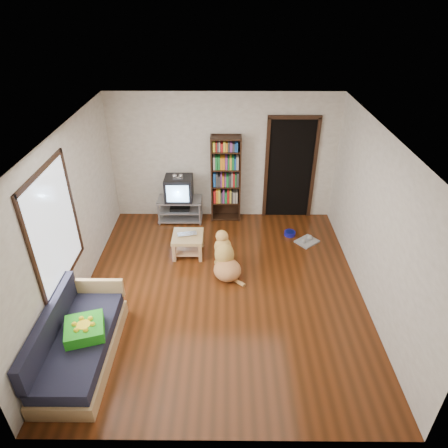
{
  "coord_description": "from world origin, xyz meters",
  "views": [
    {
      "loc": [
        0.07,
        -5.01,
        4.31
      ],
      "look_at": [
        0.03,
        0.6,
        0.9
      ],
      "focal_mm": 32.0,
      "sensor_mm": 36.0,
      "label": 1
    }
  ],
  "objects_px": {
    "dog_bowl": "(290,233)",
    "coffee_table": "(188,241)",
    "laptop": "(187,236)",
    "dog": "(225,259)",
    "tv_stand": "(180,209)",
    "sofa": "(78,344)",
    "green_cushion": "(85,329)",
    "crt_tv": "(179,188)",
    "grey_rag": "(307,241)",
    "bookshelf": "(226,175)"
  },
  "relations": [
    {
      "from": "dog_bowl",
      "to": "sofa",
      "type": "xyz_separation_m",
      "value": [
        -3.2,
        -3.05,
        0.22
      ]
    },
    {
      "from": "dog",
      "to": "green_cushion",
      "type": "bearing_deg",
      "value": -134.58
    },
    {
      "from": "sofa",
      "to": "dog",
      "type": "height_order",
      "value": "sofa"
    },
    {
      "from": "grey_rag",
      "to": "dog",
      "type": "distance_m",
      "value": 1.85
    },
    {
      "from": "dog_bowl",
      "to": "tv_stand",
      "type": "xyz_separation_m",
      "value": [
        -2.22,
        0.58,
        0.23
      ]
    },
    {
      "from": "coffee_table",
      "to": "dog",
      "type": "xyz_separation_m",
      "value": [
        0.68,
        -0.55,
        -0.01
      ]
    },
    {
      "from": "dog_bowl",
      "to": "dog",
      "type": "relative_size",
      "value": 0.26
    },
    {
      "from": "green_cushion",
      "to": "dog",
      "type": "distance_m",
      "value": 2.57
    },
    {
      "from": "sofa",
      "to": "coffee_table",
      "type": "relative_size",
      "value": 3.27
    },
    {
      "from": "coffee_table",
      "to": "crt_tv",
      "type": "bearing_deg",
      "value": 102.09
    },
    {
      "from": "laptop",
      "to": "sofa",
      "type": "xyz_separation_m",
      "value": [
        -1.24,
        -2.38,
        -0.15
      ]
    },
    {
      "from": "laptop",
      "to": "dog_bowl",
      "type": "relative_size",
      "value": 1.59
    },
    {
      "from": "dog_bowl",
      "to": "coffee_table",
      "type": "distance_m",
      "value": 2.07
    },
    {
      "from": "laptop",
      "to": "coffee_table",
      "type": "height_order",
      "value": "laptop"
    },
    {
      "from": "dog_bowl",
      "to": "crt_tv",
      "type": "xyz_separation_m",
      "value": [
        -2.22,
        0.6,
        0.7
      ]
    },
    {
      "from": "dog_bowl",
      "to": "tv_stand",
      "type": "distance_m",
      "value": 2.31
    },
    {
      "from": "dog_bowl",
      "to": "bookshelf",
      "type": "height_order",
      "value": "bookshelf"
    },
    {
      "from": "sofa",
      "to": "coffee_table",
      "type": "bearing_deg",
      "value": 62.75
    },
    {
      "from": "grey_rag",
      "to": "sofa",
      "type": "height_order",
      "value": "sofa"
    },
    {
      "from": "laptop",
      "to": "crt_tv",
      "type": "xyz_separation_m",
      "value": [
        -0.27,
        1.27,
        0.33
      ]
    },
    {
      "from": "crt_tv",
      "to": "coffee_table",
      "type": "height_order",
      "value": "crt_tv"
    },
    {
      "from": "grey_rag",
      "to": "sofa",
      "type": "relative_size",
      "value": 0.22
    },
    {
      "from": "green_cushion",
      "to": "dog_bowl",
      "type": "height_order",
      "value": "green_cushion"
    },
    {
      "from": "laptop",
      "to": "tv_stand",
      "type": "height_order",
      "value": "tv_stand"
    },
    {
      "from": "crt_tv",
      "to": "grey_rag",
      "type": "bearing_deg",
      "value": -18.63
    },
    {
      "from": "laptop",
      "to": "crt_tv",
      "type": "height_order",
      "value": "crt_tv"
    },
    {
      "from": "laptop",
      "to": "tv_stand",
      "type": "xyz_separation_m",
      "value": [
        -0.27,
        1.25,
        -0.14
      ]
    },
    {
      "from": "green_cushion",
      "to": "dog",
      "type": "height_order",
      "value": "dog"
    },
    {
      "from": "crt_tv",
      "to": "coffee_table",
      "type": "bearing_deg",
      "value": -77.91
    },
    {
      "from": "laptop",
      "to": "grey_rag",
      "type": "bearing_deg",
      "value": -2.06
    },
    {
      "from": "dog",
      "to": "bookshelf",
      "type": "bearing_deg",
      "value": 89.97
    },
    {
      "from": "dog_bowl",
      "to": "bookshelf",
      "type": "relative_size",
      "value": 0.12
    },
    {
      "from": "laptop",
      "to": "tv_stand",
      "type": "relative_size",
      "value": 0.39
    },
    {
      "from": "dog_bowl",
      "to": "green_cushion",
      "type": "bearing_deg",
      "value": -135.52
    },
    {
      "from": "green_cushion",
      "to": "coffee_table",
      "type": "distance_m",
      "value": 2.63
    },
    {
      "from": "coffee_table",
      "to": "dog_bowl",
      "type": "bearing_deg",
      "value": 18.17
    },
    {
      "from": "sofa",
      "to": "bookshelf",
      "type": "bearing_deg",
      "value": 62.68
    },
    {
      "from": "green_cushion",
      "to": "crt_tv",
      "type": "height_order",
      "value": "crt_tv"
    },
    {
      "from": "dog_bowl",
      "to": "sofa",
      "type": "relative_size",
      "value": 0.12
    },
    {
      "from": "coffee_table",
      "to": "green_cushion",
      "type": "bearing_deg",
      "value": -115.16
    },
    {
      "from": "tv_stand",
      "to": "sofa",
      "type": "distance_m",
      "value": 3.76
    },
    {
      "from": "tv_stand",
      "to": "bookshelf",
      "type": "height_order",
      "value": "bookshelf"
    },
    {
      "from": "crt_tv",
      "to": "coffee_table",
      "type": "relative_size",
      "value": 1.05
    },
    {
      "from": "grey_rag",
      "to": "coffee_table",
      "type": "bearing_deg",
      "value": -170.13
    },
    {
      "from": "sofa",
      "to": "coffee_table",
      "type": "xyz_separation_m",
      "value": [
        1.24,
        2.41,
        0.02
      ]
    },
    {
      "from": "crt_tv",
      "to": "sofa",
      "type": "relative_size",
      "value": 0.32
    },
    {
      "from": "grey_rag",
      "to": "crt_tv",
      "type": "distance_m",
      "value": 2.76
    },
    {
      "from": "coffee_table",
      "to": "bookshelf",
      "type": "bearing_deg",
      "value": 62.55
    },
    {
      "from": "grey_rag",
      "to": "dog",
      "type": "bearing_deg",
      "value": -149.09
    },
    {
      "from": "dog",
      "to": "dog_bowl",
      "type": "bearing_deg",
      "value": 43.09
    }
  ]
}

